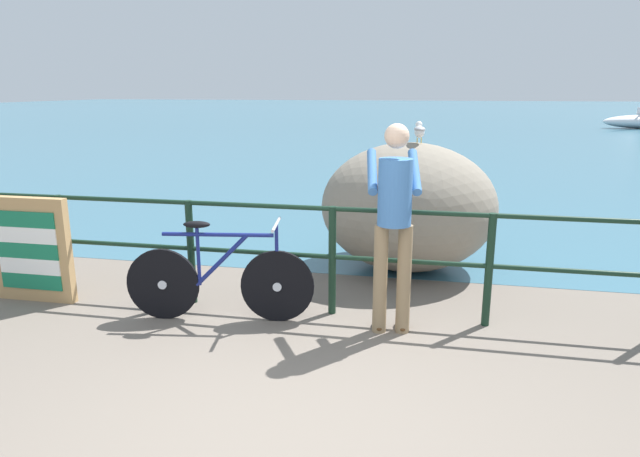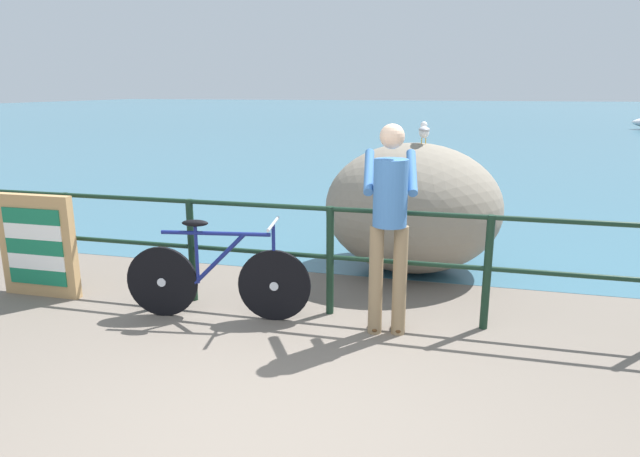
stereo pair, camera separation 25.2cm
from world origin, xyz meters
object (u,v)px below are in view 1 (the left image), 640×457
(folded_deckchair_stack, at_px, (31,250))
(bicycle, at_px, (220,279))
(person_at_railing, at_px, (394,219))
(seagull, at_px, (420,130))
(breakwater_boulder_main, at_px, (408,207))

(folded_deckchair_stack, bearing_deg, bicycle, -2.76)
(bicycle, bearing_deg, person_at_railing, -5.83)
(bicycle, height_order, seagull, seagull)
(bicycle, relative_size, person_at_railing, 0.95)
(person_at_railing, bearing_deg, folded_deckchair_stack, 81.15)
(person_at_railing, bearing_deg, breakwater_boulder_main, -9.69)
(person_at_railing, relative_size, breakwater_boulder_main, 0.89)
(folded_deckchair_stack, xyz_separation_m, breakwater_boulder_main, (3.55, 1.79, 0.21))
(bicycle, height_order, folded_deckchair_stack, folded_deckchair_stack)
(folded_deckchair_stack, height_order, seagull, seagull)
(person_at_railing, height_order, breakwater_boulder_main, person_at_railing)
(bicycle, bearing_deg, breakwater_boulder_main, 41.77)
(bicycle, relative_size, seagull, 4.95)
(bicycle, distance_m, folded_deckchair_stack, 1.99)
(person_at_railing, bearing_deg, seagull, -12.77)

